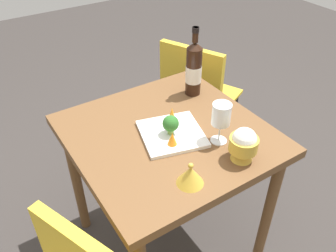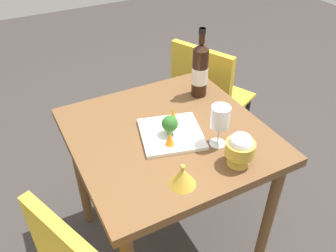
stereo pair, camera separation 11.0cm
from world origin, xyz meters
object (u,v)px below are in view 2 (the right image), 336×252
(broccoli_floret, at_px, (170,124))
(carrot_garnish_left, at_px, (170,139))
(wine_glass, at_px, (220,118))
(rice_bowl_lid, at_px, (182,176))
(wine_bottle, at_px, (200,70))
(rice_bowl, at_px, (240,148))
(serving_plate, at_px, (171,134))
(chair_near_window, at_px, (206,93))
(carrot_garnish_right, at_px, (173,115))

(broccoli_floret, relative_size, carrot_garnish_left, 1.53)
(wine_glass, xyz_separation_m, broccoli_floret, (0.13, 0.15, -0.06))
(wine_glass, height_order, rice_bowl_lid, wine_glass)
(wine_bottle, xyz_separation_m, rice_bowl, (-0.49, 0.13, -0.06))
(serving_plate, bearing_deg, broccoli_floret, 119.41)
(rice_bowl, xyz_separation_m, rice_bowl_lid, (0.00, 0.24, -0.04))
(chair_near_window, height_order, serving_plate, chair_near_window)
(carrot_garnish_left, bearing_deg, wine_glass, -111.18)
(wine_bottle, distance_m, carrot_garnish_right, 0.29)
(carrot_garnish_right, bearing_deg, wine_glass, -154.30)
(wine_glass, relative_size, rice_bowl, 1.26)
(wine_glass, distance_m, carrot_garnish_left, 0.21)
(broccoli_floret, bearing_deg, carrot_garnish_left, 151.98)
(serving_plate, height_order, broccoli_floret, broccoli_floret)
(rice_bowl, bearing_deg, wine_glass, 1.64)
(carrot_garnish_left, bearing_deg, rice_bowl_lid, 164.36)
(carrot_garnish_left, distance_m, carrot_garnish_right, 0.16)
(serving_plate, bearing_deg, carrot_garnish_left, 148.39)
(chair_near_window, relative_size, broccoli_floret, 9.91)
(chair_near_window, bearing_deg, rice_bowl_lid, -63.18)
(serving_plate, relative_size, carrot_garnish_left, 5.47)
(broccoli_floret, xyz_separation_m, carrot_garnish_left, (-0.06, 0.03, -0.02))
(broccoli_floret, bearing_deg, wine_bottle, -50.82)
(serving_plate, xyz_separation_m, broccoli_floret, (-0.00, 0.01, 0.06))
(rice_bowl_lid, bearing_deg, carrot_garnish_right, -23.19)
(rice_bowl_lid, bearing_deg, rice_bowl, -91.02)
(wine_glass, xyz_separation_m, rice_bowl, (-0.13, -0.00, -0.05))
(chair_near_window, relative_size, wine_glass, 4.75)
(broccoli_floret, bearing_deg, carrot_garnish_right, -37.24)
(carrot_garnish_left, xyz_separation_m, carrot_garnish_right, (0.13, -0.08, 0.01))
(serving_plate, distance_m, broccoli_floret, 0.06)
(wine_bottle, height_order, serving_plate, wine_bottle)
(wine_glass, relative_size, broccoli_floret, 2.09)
(chair_near_window, xyz_separation_m, wine_glass, (-0.65, 0.38, 0.35))
(serving_plate, bearing_deg, rice_bowl, -151.46)
(wine_glass, height_order, broccoli_floret, wine_glass)
(wine_glass, bearing_deg, carrot_garnish_left, 68.82)
(chair_near_window, height_order, carrot_garnish_right, chair_near_window)
(carrot_garnish_left, height_order, carrot_garnish_right, carrot_garnish_right)
(wine_bottle, xyz_separation_m, broccoli_floret, (-0.23, 0.28, -0.07))
(rice_bowl_lid, bearing_deg, wine_glass, -61.73)
(rice_bowl, height_order, rice_bowl_lid, rice_bowl)
(chair_near_window, relative_size, wine_bottle, 2.52)
(chair_near_window, bearing_deg, carrot_garnish_right, -71.34)
(wine_glass, xyz_separation_m, rice_bowl_lid, (-0.13, 0.24, -0.09))
(wine_bottle, bearing_deg, carrot_garnish_left, 132.75)
(wine_bottle, relative_size, broccoli_floret, 3.93)
(carrot_garnish_right, bearing_deg, chair_near_window, -46.62)
(chair_near_window, distance_m, carrot_garnish_right, 0.72)
(rice_bowl, relative_size, serving_plate, 0.46)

